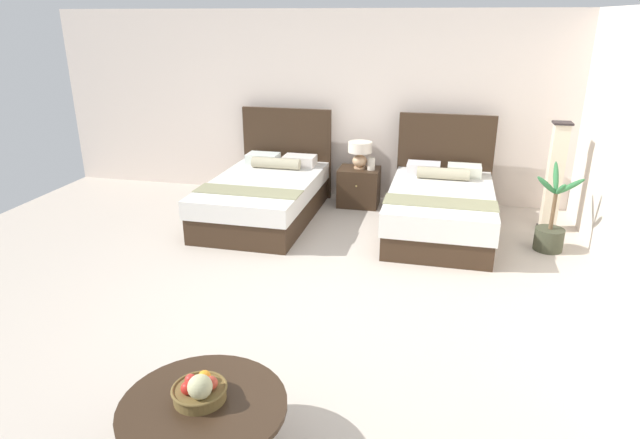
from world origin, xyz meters
The scene contains 11 objects.
ground_plane centered at (0.00, 0.00, -0.01)m, with size 9.42×10.39×0.02m, color beige.
wall_back centered at (0.00, 3.40, 1.32)m, with size 9.42×0.12×2.63m, color silver.
bed_near_window centered at (-1.13, 2.15, 0.31)m, with size 1.33×2.22×1.30m.
bed_near_corner centered at (1.13, 2.15, 0.32)m, with size 1.29×2.08×1.31m.
nightstand centered at (-0.01, 2.92, 0.27)m, with size 0.57×0.48×0.54m.
table_lamp centered at (-0.01, 2.94, 0.77)m, with size 0.33×0.33×0.37m.
vase centered at (0.16, 2.88, 0.63)m, with size 0.10×0.10×0.18m.
coffee_table centered at (-0.14, -2.01, 0.31)m, with size 0.99×0.99×0.41m.
fruit_bowl centered at (-0.17, -1.98, 0.49)m, with size 0.33×0.33×0.21m.
floor_lamp_corner centered at (2.47, 2.51, 0.68)m, with size 0.22×0.22×1.36m.
potted_palm centered at (2.38, 1.83, 0.23)m, with size 0.53×0.56×1.00m.
Camera 1 is at (1.10, -4.38, 2.53)m, focal length 30.58 mm.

